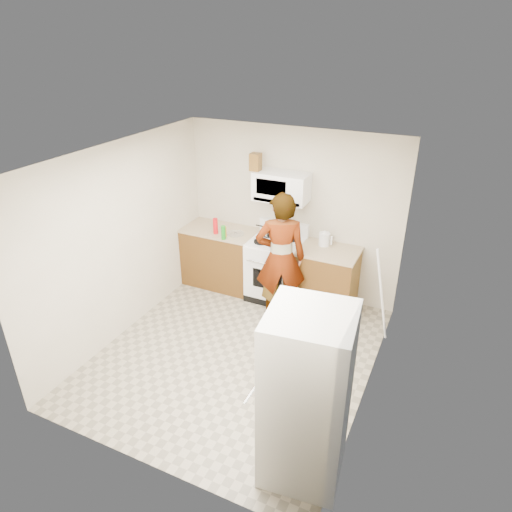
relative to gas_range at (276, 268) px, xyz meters
The scene contains 20 objects.
floor 1.56m from the gas_range, 86.14° to the right, with size 3.60×3.60×0.00m, color gray.
back_wall 0.83m from the gas_range, 72.00° to the left, with size 3.20×0.02×2.50m, color beige.
right_wall 2.37m from the gas_range, 41.25° to the right, with size 0.02×3.60×2.50m, color beige.
cabinet_left 0.94m from the gas_range, behind, with size 1.12×0.62×0.90m, color brown.
counter_left 1.03m from the gas_range, behind, with size 1.14×0.64×0.04m, color tan.
cabinet_right 0.78m from the gas_range, ahead, with size 0.80×0.62×0.90m, color brown.
counter_right 0.89m from the gas_range, ahead, with size 0.82×0.64×0.04m, color tan.
gas_range is the anchor object (origin of this frame).
microwave 1.22m from the gas_range, 90.00° to the left, with size 0.76×0.38×0.40m, color white.
person 0.70m from the gas_range, 61.87° to the right, with size 0.67×0.44×1.84m, color tan.
fridge 3.05m from the gas_range, 62.41° to the right, with size 0.70×0.70×1.70m, color silver.
kettle 0.87m from the gas_range, 11.23° to the left, with size 0.15×0.15×0.19m, color silver.
jug 1.58m from the gas_range, 168.67° to the left, with size 0.14×0.14×0.24m, color brown.
saucepan 0.56m from the gas_range, 138.42° to the left, with size 0.23×0.23×0.12m, color #A9AAAD.
tray 0.51m from the gas_range, 51.44° to the right, with size 0.25×0.16×0.05m, color white.
bottle_spray 1.09m from the gas_range, behind, with size 0.07×0.07×0.24m, color red.
bottle_hot_sauce 0.93m from the gas_range, 163.58° to the right, with size 0.05×0.05×0.16m, color orange.
bottle_green_cap 0.95m from the gas_range, 157.85° to the right, with size 0.06×0.06×0.21m, color #177F18.
pot_lid 0.79m from the gas_range, behind, with size 0.26×0.26×0.01m, color white.
broom 1.68m from the gas_range, 14.62° to the right, with size 0.03×0.03×1.32m, color white.
Camera 1 is at (2.16, -4.04, 3.67)m, focal length 32.00 mm.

